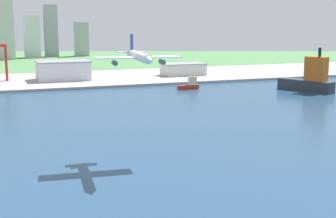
{
  "coord_description": "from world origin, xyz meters",
  "views": [
    {
      "loc": [
        -70.85,
        -30.88,
        64.16
      ],
      "look_at": [
        1.25,
        162.83,
        26.38
      ],
      "focal_mm": 52.66,
      "sensor_mm": 36.0,
      "label": 1
    }
  ],
  "objects_px": {
    "tugboat_small": "(190,85)",
    "warehouse_main": "(63,70)",
    "warehouse_annex": "(183,69)",
    "airplane_landing": "(139,57)",
    "container_barge": "(310,79)"
  },
  "relations": [
    {
      "from": "tugboat_small",
      "to": "warehouse_annex",
      "type": "bearing_deg",
      "value": 71.51
    },
    {
      "from": "warehouse_annex",
      "to": "container_barge",
      "type": "bearing_deg",
      "value": -65.5
    },
    {
      "from": "tugboat_small",
      "to": "warehouse_main",
      "type": "relative_size",
      "value": 0.38
    },
    {
      "from": "container_barge",
      "to": "warehouse_main",
      "type": "distance_m",
      "value": 244.88
    },
    {
      "from": "container_barge",
      "to": "warehouse_main",
      "type": "relative_size",
      "value": 0.99
    },
    {
      "from": "tugboat_small",
      "to": "warehouse_annex",
      "type": "height_order",
      "value": "warehouse_annex"
    },
    {
      "from": "container_barge",
      "to": "warehouse_annex",
      "type": "xyz_separation_m",
      "value": [
        -64.62,
        141.77,
        -2.31
      ]
    },
    {
      "from": "tugboat_small",
      "to": "warehouse_main",
      "type": "bearing_deg",
      "value": 137.11
    },
    {
      "from": "tugboat_small",
      "to": "container_barge",
      "type": "xyz_separation_m",
      "value": [
        95.14,
        -50.52,
        7.07
      ]
    },
    {
      "from": "airplane_landing",
      "to": "container_barge",
      "type": "relative_size",
      "value": 0.81
    },
    {
      "from": "tugboat_small",
      "to": "warehouse_annex",
      "type": "xyz_separation_m",
      "value": [
        30.51,
        91.25,
        4.76
      ]
    },
    {
      "from": "tugboat_small",
      "to": "warehouse_main",
      "type": "xyz_separation_m",
      "value": [
        -102.0,
        94.74,
        7.87
      ]
    },
    {
      "from": "tugboat_small",
      "to": "container_barge",
      "type": "relative_size",
      "value": 0.39
    },
    {
      "from": "container_barge",
      "to": "warehouse_annex",
      "type": "distance_m",
      "value": 155.82
    },
    {
      "from": "airplane_landing",
      "to": "warehouse_annex",
      "type": "xyz_separation_m",
      "value": [
        143.23,
        299.04,
        -38.61
      ]
    }
  ]
}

